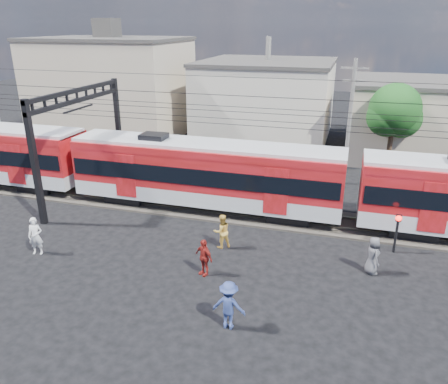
% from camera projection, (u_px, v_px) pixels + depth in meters
% --- Properties ---
extents(ground, '(120.00, 120.00, 0.00)m').
position_uv_depth(ground, '(187.00, 284.00, 19.00)').
color(ground, black).
rests_on(ground, ground).
extents(track_bed, '(70.00, 3.40, 0.12)m').
position_uv_depth(track_bed, '(235.00, 212.00, 26.12)').
color(track_bed, '#2D2823').
rests_on(track_bed, ground).
extents(rail_near, '(70.00, 0.12, 0.12)m').
position_uv_depth(rail_near, '(232.00, 215.00, 25.41)').
color(rail_near, '#59544C').
rests_on(rail_near, track_bed).
extents(rail_far, '(70.00, 0.12, 0.12)m').
position_uv_depth(rail_far, '(238.00, 205.00, 26.75)').
color(rail_far, '#59544C').
rests_on(rail_far, track_bed).
extents(commuter_train, '(50.30, 3.08, 4.17)m').
position_uv_depth(commuter_train, '(209.00, 172.00, 25.70)').
color(commuter_train, black).
rests_on(commuter_train, ground).
extents(catenary, '(70.00, 9.30, 7.52)m').
position_uv_depth(catenary, '(99.00, 119.00, 26.56)').
color(catenary, black).
rests_on(catenary, ground).
extents(building_west, '(14.28, 10.20, 9.30)m').
position_uv_depth(building_west, '(112.00, 87.00, 43.23)').
color(building_west, tan).
rests_on(building_west, ground).
extents(building_midwest, '(12.24, 12.24, 7.30)m').
position_uv_depth(building_midwest, '(267.00, 99.00, 42.31)').
color(building_midwest, beige).
rests_on(building_midwest, ground).
extents(utility_pole_mid, '(1.80, 0.24, 8.50)m').
position_uv_depth(utility_pole_mid, '(350.00, 120.00, 29.16)').
color(utility_pole_mid, slate).
rests_on(utility_pole_mid, ground).
extents(tree_near, '(3.82, 3.64, 6.72)m').
position_uv_depth(tree_near, '(397.00, 112.00, 31.03)').
color(tree_near, '#382619').
rests_on(tree_near, ground).
extents(pedestrian_a, '(0.79, 0.63, 1.90)m').
position_uv_depth(pedestrian_a, '(35.00, 236.00, 21.21)').
color(pedestrian_a, silver).
rests_on(pedestrian_a, ground).
extents(pedestrian_b, '(1.10, 1.07, 1.79)m').
position_uv_depth(pedestrian_b, '(222.00, 231.00, 21.83)').
color(pedestrian_b, gold).
rests_on(pedestrian_b, ground).
extents(pedestrian_c, '(1.26, 0.74, 1.93)m').
position_uv_depth(pedestrian_c, '(229.00, 305.00, 16.01)').
color(pedestrian_c, navy).
rests_on(pedestrian_c, ground).
extents(pedestrian_d, '(1.11, 0.87, 1.75)m').
position_uv_depth(pedestrian_d, '(204.00, 257.00, 19.46)').
color(pedestrian_d, maroon).
rests_on(pedestrian_d, ground).
extents(pedestrian_e, '(0.87, 1.02, 1.78)m').
position_uv_depth(pedestrian_e, '(373.00, 255.00, 19.57)').
color(pedestrian_e, '#4C4C51').
rests_on(pedestrian_e, ground).
extents(crossing_signal, '(0.30, 0.30, 2.04)m').
position_uv_depth(crossing_signal, '(397.00, 226.00, 21.15)').
color(crossing_signal, black).
rests_on(crossing_signal, ground).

